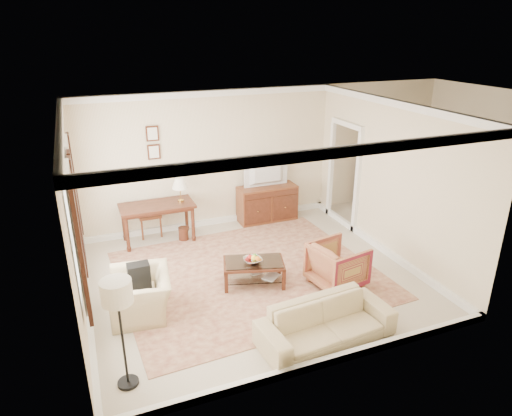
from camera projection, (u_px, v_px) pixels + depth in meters
room_shell at (251, 137)px, 7.08m from camera, size 5.51×5.01×2.91m
annex_bedroom at (417, 202)px, 10.40m from camera, size 3.00×2.70×2.90m
window_front at (76, 237)px, 5.88m from camera, size 0.12×1.56×1.80m
window_rear at (73, 197)px, 7.26m from camera, size 0.12×1.56×1.80m
doorway at (343, 176)px, 9.82m from camera, size 0.10×1.12×2.25m
rug at (249, 274)px, 8.04m from camera, size 4.50×3.91×0.01m
writing_desk at (157, 210)px, 9.07m from camera, size 1.45×0.73×0.79m
desk_chair at (149, 212)px, 9.39m from camera, size 0.55×0.55×1.05m
desk_lamp at (180, 190)px, 9.11m from camera, size 0.32×0.32×0.50m
framed_prints at (153, 143)px, 9.01m from camera, size 0.25×0.04×0.68m
sideboard at (267, 203)px, 10.18m from camera, size 1.31×0.50×0.80m
tv at (268, 165)px, 9.84m from camera, size 0.96×0.56×0.13m
coffee_table at (254, 267)px, 7.65m from camera, size 1.13×0.85×0.43m
fruit_bowl at (253, 260)px, 7.56m from camera, size 0.42×0.42×0.10m
book_a at (249, 272)px, 7.81m from camera, size 0.28×0.05×0.38m
book_b at (266, 275)px, 7.71m from camera, size 0.19×0.24×0.38m
striped_armchair at (338, 263)px, 7.59m from camera, size 0.88×0.92×0.83m
club_armchair at (140, 288)px, 6.81m from camera, size 0.77×1.08×0.88m
backpack at (139, 273)px, 6.74m from camera, size 0.24×0.34×0.40m
sofa at (326, 317)px, 6.24m from camera, size 1.95×0.71×0.75m
floor_lamp at (117, 300)px, 5.14m from camera, size 0.36×0.36×1.45m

